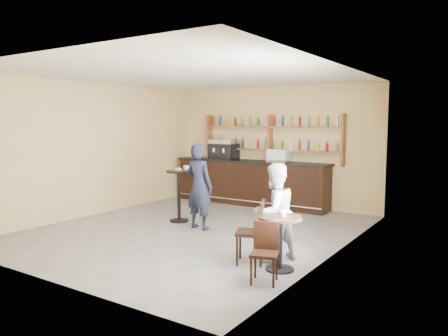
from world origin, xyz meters
The scene contains 23 objects.
floor centered at (0.00, 0.00, 0.00)m, with size 7.00×7.00×0.00m, color slate.
ceiling centered at (0.00, 0.00, 3.20)m, with size 7.00×7.00×0.00m, color white.
wall_back centered at (0.00, 3.50, 1.60)m, with size 7.00×7.00×0.00m, color #D7B77A.
wall_front centered at (0.00, -3.50, 1.60)m, with size 7.00×7.00×0.00m, color #D7B77A.
wall_left centered at (-3.00, 0.00, 1.60)m, with size 7.00×7.00×0.00m, color #D7B77A.
wall_right centered at (3.00, 0.00, 1.60)m, with size 7.00×7.00×0.00m, color #D7B77A.
window_pane centered at (2.99, -1.20, 1.70)m, with size 2.00×2.00×0.00m, color white.
window_frame centered at (2.99, -1.20, 1.70)m, with size 0.04×1.70×2.10m, color black, non-canonical shape.
shelf_unit centered at (0.00, 3.37, 1.81)m, with size 4.00×0.26×1.40m, color brown, non-canonical shape.
liquor_bottles centered at (0.00, 3.37, 1.98)m, with size 3.68×0.10×1.00m, color #8C5919, non-canonical shape.
bar_counter centered at (-0.48, 3.15, 0.61)m, with size 4.48×0.87×1.21m, color black, non-canonical shape.
espresso_machine centered at (-1.36, 3.15, 1.49)m, with size 0.76×0.49×0.55m, color black, non-canonical shape.
pastry_case centered at (0.39, 3.15, 1.38)m, with size 0.56×0.45×0.34m, color silver, non-canonical shape.
pedestal_table centered at (-0.79, 0.45, 0.59)m, with size 0.57×0.57×1.17m, color black, non-canonical shape.
napkin centered at (-0.79, 0.45, 1.17)m, with size 0.16×0.16×0.00m, color white.
donut centered at (-0.78, 0.44, 1.20)m, with size 0.14×0.14×0.05m, color #C88449.
cup_pedestal centered at (-0.65, 0.55, 1.23)m, with size 0.14×0.14×0.11m, color white.
man_main centered at (0.01, 0.14, 0.91)m, with size 0.66×0.43×1.81m, color black.
cafe_table centered at (2.58, -1.28, 0.42)m, with size 0.66×0.66×0.83m, color black, non-canonical shape.
cup_cafe centered at (2.63, -1.28, 0.88)m, with size 0.11×0.11×0.10m, color white.
chair_west centered at (2.03, -1.23, 0.51)m, with size 0.44×0.44×1.01m, color black, non-canonical shape.
chair_south centered at (2.63, -1.88, 0.42)m, with size 0.37×0.37×0.85m, color black, non-canonical shape.
patron_second centered at (2.30, -0.92, 0.80)m, with size 0.78×0.61×1.60m, color gray.
Camera 1 is at (5.42, -7.15, 2.24)m, focal length 35.00 mm.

